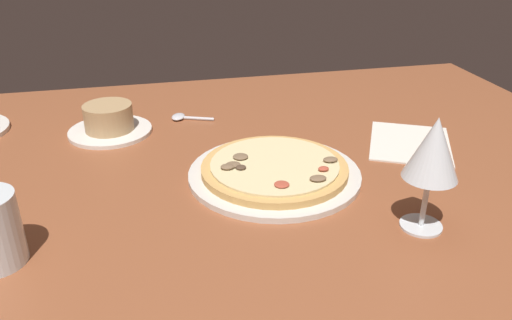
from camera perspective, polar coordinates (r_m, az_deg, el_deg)
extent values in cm
cube|color=brown|center=(89.53, -2.02, -2.75)|extent=(150.00, 110.00, 4.00)
cylinder|color=silver|center=(87.61, 2.06, -1.59)|extent=(29.45, 29.45, 1.00)
cylinder|color=tan|center=(87.10, 2.08, -0.95)|extent=(25.06, 25.06, 1.20)
cylinder|color=beige|center=(86.74, 2.08, -0.48)|extent=(21.92, 21.92, 0.40)
ellipsoid|color=#4C3828|center=(84.62, -1.82, -0.83)|extent=(1.75, 1.58, 0.58)
ellipsoid|color=brown|center=(87.98, 8.30, 0.05)|extent=(2.55, 1.88, 0.70)
ellipsoid|color=#AD4733|center=(79.74, 2.88, -2.72)|extent=(2.42, 2.37, 0.44)
ellipsoid|color=#AD4733|center=(84.70, 7.53, -0.97)|extent=(1.80, 1.36, 0.74)
ellipsoid|color=brown|center=(88.31, -1.74, 0.40)|extent=(2.64, 2.56, 0.57)
ellipsoid|color=brown|center=(85.60, -2.57, -0.51)|extent=(2.57, 2.23, 0.57)
ellipsoid|color=brown|center=(81.74, 6.93, -2.03)|extent=(2.74, 2.05, 0.66)
ellipsoid|color=brown|center=(84.78, -3.21, -0.75)|extent=(2.31, 1.89, 0.72)
cylinder|color=silver|center=(108.93, -15.92, 3.12)|extent=(16.74, 16.74, 0.80)
cylinder|color=tan|center=(107.82, -16.12, 4.61)|extent=(9.76, 9.76, 5.29)
cylinder|color=silver|center=(78.28, 17.89, -6.96)|extent=(6.07, 6.07, 0.40)
cylinder|color=silver|center=(76.20, 18.31, -4.39)|extent=(0.80, 0.80, 7.77)
cone|color=silver|center=(72.51, 19.22, 1.27)|extent=(7.63, 7.63, 8.84)
cone|color=maroon|center=(73.62, 18.92, -0.63)|extent=(2.67, 2.67, 3.44)
cube|color=silver|center=(104.34, 16.78, 1.81)|extent=(21.78, 23.48, 0.30)
ellipsoid|color=silver|center=(113.17, -8.66, 4.80)|extent=(4.06, 4.74, 1.00)
cylinder|color=silver|center=(112.16, -6.69, 4.64)|extent=(7.68, 3.54, 0.70)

